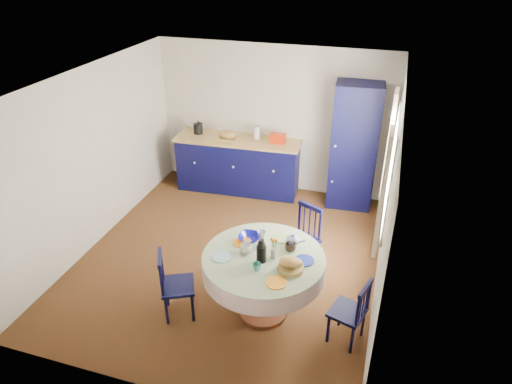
{
  "coord_description": "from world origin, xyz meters",
  "views": [
    {
      "loc": [
        1.87,
        -4.83,
        3.93
      ],
      "look_at": [
        0.33,
        0.2,
        1.0
      ],
      "focal_mm": 32.0,
      "sensor_mm": 36.0,
      "label": 1
    }
  ],
  "objects_px": {
    "chair_left": "(174,285)",
    "chair_right": "(351,311)",
    "mug_a": "(246,248)",
    "mug_d": "(262,235)",
    "mug_c": "(291,247)",
    "cobalt_bowl": "(250,238)",
    "chair_far": "(303,238)",
    "pantry_cabinet": "(354,147)",
    "mug_b": "(257,267)",
    "kitchen_counter": "(238,163)",
    "dining_table": "(264,266)"
  },
  "relations": [
    {
      "from": "cobalt_bowl",
      "to": "mug_d",
      "type": "bearing_deg",
      "value": 25.68
    },
    {
      "from": "chair_far",
      "to": "mug_d",
      "type": "distance_m",
      "value": 0.88
    },
    {
      "from": "chair_right",
      "to": "mug_d",
      "type": "bearing_deg",
      "value": -94.43
    },
    {
      "from": "cobalt_bowl",
      "to": "dining_table",
      "type": "bearing_deg",
      "value": -45.13
    },
    {
      "from": "mug_c",
      "to": "cobalt_bowl",
      "type": "height_order",
      "value": "mug_c"
    },
    {
      "from": "chair_left",
      "to": "mug_c",
      "type": "height_order",
      "value": "mug_c"
    },
    {
      "from": "pantry_cabinet",
      "to": "cobalt_bowl",
      "type": "distance_m",
      "value": 2.8
    },
    {
      "from": "pantry_cabinet",
      "to": "mug_c",
      "type": "bearing_deg",
      "value": -102.53
    },
    {
      "from": "kitchen_counter",
      "to": "mug_a",
      "type": "relative_size",
      "value": 16.57
    },
    {
      "from": "chair_far",
      "to": "cobalt_bowl",
      "type": "distance_m",
      "value": 0.98
    },
    {
      "from": "kitchen_counter",
      "to": "dining_table",
      "type": "distance_m",
      "value": 3.16
    },
    {
      "from": "mug_c",
      "to": "chair_far",
      "type": "bearing_deg",
      "value": 90.84
    },
    {
      "from": "chair_left",
      "to": "cobalt_bowl",
      "type": "relative_size",
      "value": 3.41
    },
    {
      "from": "chair_right",
      "to": "mug_b",
      "type": "xyz_separation_m",
      "value": [
        -1.02,
        -0.12,
        0.46
      ]
    },
    {
      "from": "mug_b",
      "to": "mug_d",
      "type": "relative_size",
      "value": 0.83
    },
    {
      "from": "chair_far",
      "to": "mug_c",
      "type": "xyz_separation_m",
      "value": [
        0.01,
        -0.81,
        0.42
      ]
    },
    {
      "from": "chair_left",
      "to": "chair_far",
      "type": "distance_m",
      "value": 1.79
    },
    {
      "from": "chair_far",
      "to": "mug_a",
      "type": "xyz_separation_m",
      "value": [
        -0.46,
        -0.98,
        0.42
      ]
    },
    {
      "from": "chair_left",
      "to": "mug_d",
      "type": "bearing_deg",
      "value": -80.27
    },
    {
      "from": "pantry_cabinet",
      "to": "chair_left",
      "type": "xyz_separation_m",
      "value": [
        -1.62,
        -3.22,
        -0.59
      ]
    },
    {
      "from": "dining_table",
      "to": "chair_far",
      "type": "distance_m",
      "value": 1.06
    },
    {
      "from": "pantry_cabinet",
      "to": "mug_d",
      "type": "xyz_separation_m",
      "value": [
        -0.76,
        -2.59,
        -0.14
      ]
    },
    {
      "from": "mug_d",
      "to": "chair_left",
      "type": "bearing_deg",
      "value": -143.88
    },
    {
      "from": "chair_left",
      "to": "cobalt_bowl",
      "type": "bearing_deg",
      "value": -78.6
    },
    {
      "from": "dining_table",
      "to": "mug_c",
      "type": "distance_m",
      "value": 0.36
    },
    {
      "from": "kitchen_counter",
      "to": "chair_right",
      "type": "distance_m",
      "value": 3.79
    },
    {
      "from": "pantry_cabinet",
      "to": "mug_c",
      "type": "relative_size",
      "value": 16.12
    },
    {
      "from": "chair_left",
      "to": "chair_right",
      "type": "relative_size",
      "value": 1.05
    },
    {
      "from": "mug_a",
      "to": "mug_c",
      "type": "bearing_deg",
      "value": 19.81
    },
    {
      "from": "pantry_cabinet",
      "to": "chair_far",
      "type": "relative_size",
      "value": 2.25
    },
    {
      "from": "pantry_cabinet",
      "to": "mug_c",
      "type": "height_order",
      "value": "pantry_cabinet"
    },
    {
      "from": "pantry_cabinet",
      "to": "mug_a",
      "type": "height_order",
      "value": "pantry_cabinet"
    },
    {
      "from": "chair_left",
      "to": "mug_a",
      "type": "xyz_separation_m",
      "value": [
        0.77,
        0.33,
        0.45
      ]
    },
    {
      "from": "pantry_cabinet",
      "to": "chair_right",
      "type": "distance_m",
      "value": 3.12
    },
    {
      "from": "mug_c",
      "to": "kitchen_counter",
      "type": "bearing_deg",
      "value": 120.06
    },
    {
      "from": "mug_a",
      "to": "mug_d",
      "type": "height_order",
      "value": "same"
    },
    {
      "from": "kitchen_counter",
      "to": "pantry_cabinet",
      "type": "distance_m",
      "value": 2.01
    },
    {
      "from": "pantry_cabinet",
      "to": "dining_table",
      "type": "height_order",
      "value": "pantry_cabinet"
    },
    {
      "from": "mug_b",
      "to": "mug_c",
      "type": "distance_m",
      "value": 0.51
    },
    {
      "from": "kitchen_counter",
      "to": "mug_d",
      "type": "height_order",
      "value": "kitchen_counter"
    },
    {
      "from": "chair_left",
      "to": "chair_far",
      "type": "relative_size",
      "value": 0.94
    },
    {
      "from": "mug_a",
      "to": "mug_d",
      "type": "bearing_deg",
      "value": 72.56
    },
    {
      "from": "dining_table",
      "to": "chair_left",
      "type": "bearing_deg",
      "value": -162.67
    },
    {
      "from": "chair_left",
      "to": "mug_a",
      "type": "bearing_deg",
      "value": -93.4
    },
    {
      "from": "chair_right",
      "to": "pantry_cabinet",
      "type": "bearing_deg",
      "value": -155.67
    },
    {
      "from": "mug_d",
      "to": "cobalt_bowl",
      "type": "bearing_deg",
      "value": -154.32
    },
    {
      "from": "chair_right",
      "to": "dining_table",
      "type": "bearing_deg",
      "value": -79.95
    },
    {
      "from": "mug_a",
      "to": "mug_d",
      "type": "distance_m",
      "value": 0.32
    },
    {
      "from": "mug_b",
      "to": "chair_left",
      "type": "bearing_deg",
      "value": -176.66
    },
    {
      "from": "cobalt_bowl",
      "to": "pantry_cabinet",
      "type": "bearing_deg",
      "value": 71.42
    }
  ]
}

